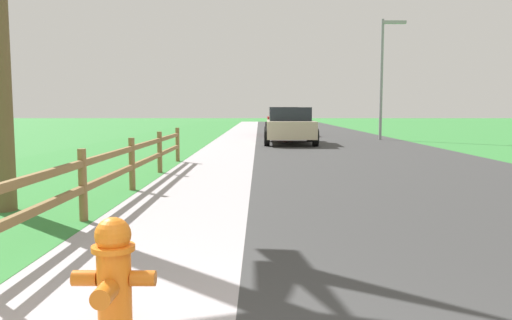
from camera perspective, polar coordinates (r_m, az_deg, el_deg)
name	(u,v)px	position (r m, az deg, el deg)	size (l,w,h in m)	color
ground_plane	(256,138)	(26.38, 0.04, 2.54)	(120.00, 120.00, 0.00)	#347F38
road_asphalt	(319,136)	(28.57, 7.11, 2.75)	(7.00, 66.00, 0.01)	#373737
curb_concrete	(203,136)	(28.55, -5.98, 2.76)	(6.00, 66.00, 0.01)	#A8A1A5
grass_verge	(177,135)	(28.76, -8.95, 2.75)	(5.00, 66.00, 0.00)	#347F38
fire_hydrant	(114,278)	(3.41, -15.76, -12.65)	(0.53, 0.44, 0.78)	orange
rail_fence	(111,168)	(8.14, -16.02, -0.84)	(0.11, 12.83, 0.95)	olive
parked_suv_beige	(290,125)	(21.75, 3.81, 3.94)	(2.21, 4.73, 1.55)	#C6B793
parked_car_red	(283,121)	(28.72, 3.07, 4.41)	(2.04, 4.22, 1.59)	maroon
street_lamp	(384,68)	(25.31, 14.26, 10.05)	(1.17, 0.20, 5.73)	gray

